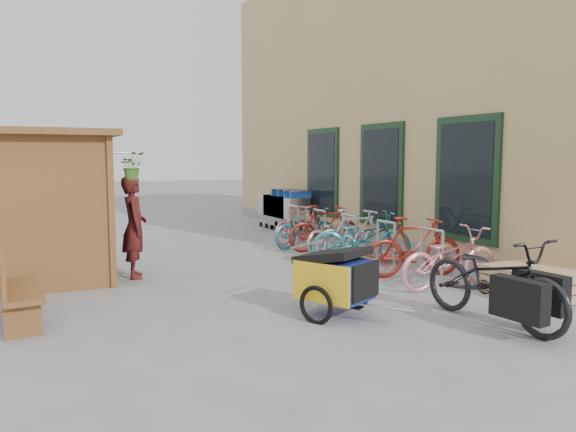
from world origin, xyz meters
name	(u,v)px	position (x,y,z in m)	size (l,w,h in m)	color
ground	(304,298)	(0.00, 0.00, 0.00)	(80.00, 80.00, 0.00)	gray
building	(444,98)	(6.49, 4.50, 3.49)	(6.07, 13.00, 7.00)	tan
kiosk	(37,186)	(-3.28, 2.47, 1.55)	(2.49, 1.65, 2.40)	brown
bike_rack	(349,232)	(2.30, 2.40, 0.52)	(0.05, 5.35, 0.86)	#A5A8AD
pallet_stack	(535,282)	(3.00, -1.40, 0.21)	(1.00, 1.20, 0.40)	tan
bench	(13,286)	(-3.67, 0.41, 0.47)	(0.50, 1.46, 0.91)	brown
shopping_carts	(283,206)	(3.00, 6.81, 0.66)	(0.63, 2.13, 1.13)	silver
child_trailer	(336,277)	(-0.07, -0.97, 0.50)	(1.02, 1.53, 0.90)	navy
cargo_bike	(496,281)	(1.43, -2.13, 0.53)	(0.85, 2.08, 1.07)	black
person_kiosk	(134,227)	(-1.86, 2.43, 0.84)	(0.61, 0.40, 1.68)	maroon
bike_0	(450,258)	(2.26, -0.46, 0.47)	(0.62, 1.78, 0.93)	pink
bike_1	(414,247)	(2.29, 0.41, 0.51)	(0.48, 1.68, 1.01)	maroon
bike_2	(362,238)	(2.13, 1.72, 0.49)	(0.66, 1.88, 0.99)	teal
bike_3	(355,235)	(2.19, 2.04, 0.51)	(0.48, 1.69, 1.01)	#A7A8AC
bike_4	(335,233)	(2.30, 2.95, 0.42)	(0.56, 1.60, 0.84)	#A7A8AC
bike_5	(325,228)	(2.27, 3.31, 0.49)	(0.46, 1.64, 0.99)	maroon
bike_6	(305,228)	(2.11, 3.90, 0.44)	(0.58, 1.66, 0.87)	teal
bike_7	(298,225)	(2.22, 4.44, 0.45)	(0.42, 1.48, 0.89)	pink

